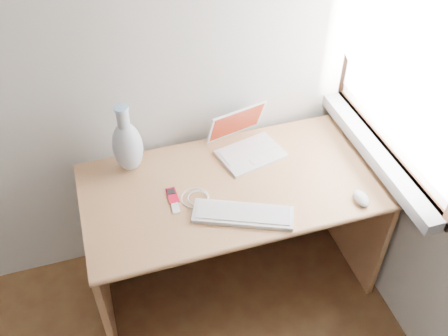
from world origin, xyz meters
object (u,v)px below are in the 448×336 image
object	(u,v)px
external_keyboard	(243,214)
laptop	(248,143)
vase	(127,145)
desk	(228,202)

from	to	relation	value
external_keyboard	laptop	bearing A→B (deg)	91.48
external_keyboard	vase	xyz separation A→B (m)	(-0.40, 0.43, 0.13)
desk	laptop	world-z (taller)	laptop
laptop	external_keyboard	bearing A→B (deg)	-125.53
desk	vase	world-z (taller)	vase
laptop	vase	bearing A→B (deg)	162.87
desk	external_keyboard	xyz separation A→B (m)	(-0.02, -0.28, 0.22)
desk	vase	bearing A→B (deg)	159.79
laptop	external_keyboard	size ratio (longest dim) A/B	0.77
laptop	vase	world-z (taller)	vase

